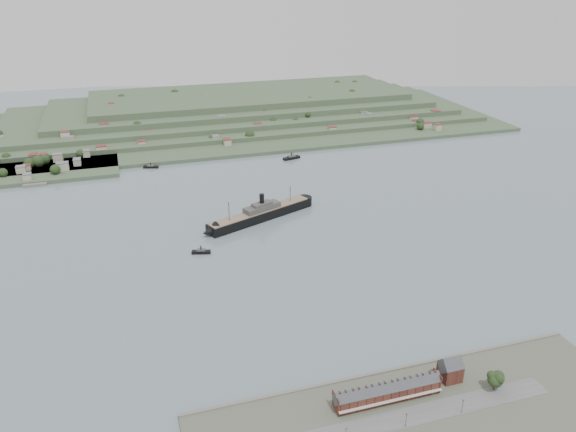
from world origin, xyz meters
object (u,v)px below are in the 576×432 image
object	(u,v)px
steamship	(257,215)
tugboat	(201,252)
gabled_building	(450,369)
fig_tree	(496,379)
terrace_row	(388,391)

from	to	relation	value
steamship	tugboat	size ratio (longest dim) A/B	7.39
gabled_building	fig_tree	xyz separation A→B (m)	(17.47, -14.04, 0.43)
gabled_building	fig_tree	size ratio (longest dim) A/B	1.30
fig_tree	tugboat	bearing A→B (deg)	121.21
gabled_building	tugboat	size ratio (longest dim) A/B	0.97
steamship	fig_tree	distance (m)	246.97
steamship	fig_tree	world-z (taller)	steamship
terrace_row	steamship	world-z (taller)	steamship
gabled_building	steamship	xyz separation A→B (m)	(-44.48, 225.02, -3.17)
terrace_row	tugboat	size ratio (longest dim) A/B	3.82
steamship	fig_tree	bearing A→B (deg)	-75.47
gabled_building	tugboat	xyz separation A→B (m)	(-99.87, 179.63, -6.64)
terrace_row	gabled_building	xyz separation A→B (m)	(37.50, 4.02, 1.34)
tugboat	gabled_building	bearing A→B (deg)	-60.93
terrace_row	gabled_building	distance (m)	37.74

